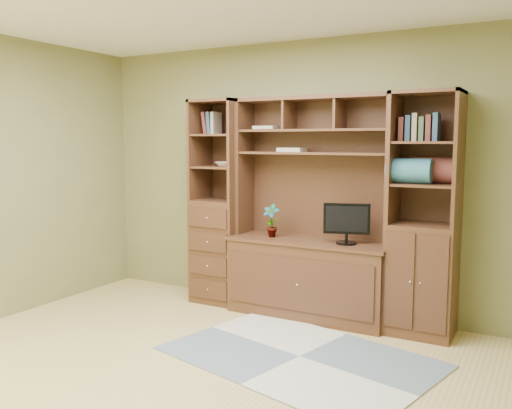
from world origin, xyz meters
The scene contains 11 objects.
room centered at (0.00, 0.00, 1.30)m, with size 4.60×4.10×2.64m.
center_hutch centered at (0.23, 1.73, 1.02)m, with size 1.54×0.53×2.05m, color #4B2C1A.
left_tower centered at (-0.77, 1.77, 1.02)m, with size 0.50×0.45×2.05m, color #4B2C1A.
right_tower centered at (1.25, 1.77, 1.02)m, with size 0.55×0.45×2.05m, color #4B2C1A.
rug centered at (0.57, 0.78, 0.01)m, with size 1.94×1.29×0.01m, color #A0A5A5.
monitor centered at (0.60, 1.70, 0.98)m, with size 0.41×0.18×0.50m, color black.
orchid centered at (-0.15, 1.70, 0.89)m, with size 0.17×0.11×0.32m, color brown.
magazines centered at (0.00, 1.82, 1.56)m, with size 0.24×0.18×0.04m, color #B4A799.
bowl centered at (-0.71, 1.77, 1.41)m, with size 0.19×0.19×0.05m, color silver.
blanket_teal centered at (1.13, 1.73, 1.39)m, with size 0.36×0.21×0.21m, color #2E677A.
blanket_red centered at (1.30, 1.85, 1.40)m, with size 0.39×0.22×0.22m, color brown.
Camera 1 is at (2.18, -2.84, 1.64)m, focal length 38.00 mm.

